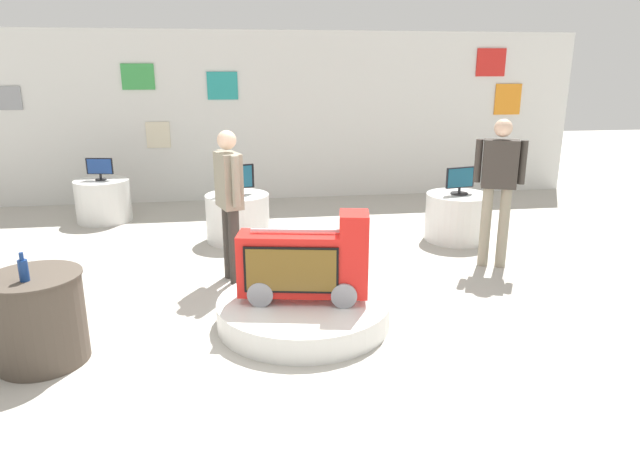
% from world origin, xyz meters
% --- Properties ---
extents(ground_plane, '(30.00, 30.00, 0.00)m').
position_xyz_m(ground_plane, '(0.00, 0.00, 0.00)').
color(ground_plane, '#B2ADA3').
extents(back_wall_display, '(11.49, 0.13, 2.87)m').
position_xyz_m(back_wall_display, '(-0.00, 5.48, 1.44)').
color(back_wall_display, silver).
rests_on(back_wall_display, ground).
extents(main_display_pedestal, '(1.57, 1.57, 0.23)m').
position_xyz_m(main_display_pedestal, '(0.18, 0.29, 0.11)').
color(main_display_pedestal, silver).
rests_on(main_display_pedestal, ground).
extents(novelty_firetruck_tv, '(1.19, 0.55, 0.82)m').
position_xyz_m(novelty_firetruck_tv, '(0.21, 0.27, 0.57)').
color(novelty_firetruck_tv, gray).
rests_on(novelty_firetruck_tv, main_display_pedestal).
extents(display_pedestal_left_rear, '(0.80, 0.80, 0.63)m').
position_xyz_m(display_pedestal_left_rear, '(-2.41, 4.27, 0.32)').
color(display_pedestal_left_rear, silver).
rests_on(display_pedestal_left_rear, ground).
extents(tv_on_left_rear, '(0.39, 0.16, 0.33)m').
position_xyz_m(tv_on_left_rear, '(-2.41, 4.27, 0.82)').
color(tv_on_left_rear, black).
rests_on(tv_on_left_rear, display_pedestal_left_rear).
extents(display_pedestal_center_rear, '(0.85, 0.85, 0.63)m').
position_xyz_m(display_pedestal_center_rear, '(-0.39, 2.97, 0.32)').
color(display_pedestal_center_rear, silver).
rests_on(display_pedestal_center_rear, ground).
extents(tv_on_center_rear, '(0.47, 0.19, 0.40)m').
position_xyz_m(tv_on_center_rear, '(-0.39, 2.96, 0.85)').
color(tv_on_center_rear, black).
rests_on(tv_on_center_rear, display_pedestal_center_rear).
extents(display_pedestal_right_rear, '(0.86, 0.86, 0.63)m').
position_xyz_m(display_pedestal_right_rear, '(2.55, 2.56, 0.32)').
color(display_pedestal_right_rear, silver).
rests_on(display_pedestal_right_rear, ground).
extents(tv_on_right_rear, '(0.41, 0.23, 0.36)m').
position_xyz_m(tv_on_right_rear, '(2.55, 2.55, 0.82)').
color(tv_on_right_rear, black).
rests_on(tv_on_right_rear, display_pedestal_right_rear).
extents(side_table_round, '(0.72, 0.72, 0.73)m').
position_xyz_m(side_table_round, '(-1.95, -0.10, 0.37)').
color(side_table_round, '#4C4238').
rests_on(side_table_round, ground).
extents(bottle_on_side_table, '(0.07, 0.07, 0.22)m').
position_xyz_m(bottle_on_side_table, '(-1.96, -0.21, 0.82)').
color(bottle_on_side_table, navy).
rests_on(bottle_on_side_table, side_table_round).
extents(shopper_browsing_near_truck, '(0.52, 0.33, 1.72)m').
position_xyz_m(shopper_browsing_near_truck, '(2.57, 1.49, 1.01)').
color(shopper_browsing_near_truck, gray).
rests_on(shopper_browsing_near_truck, ground).
extents(shopper_browsing_rear, '(0.31, 0.54, 1.64)m').
position_xyz_m(shopper_browsing_rear, '(-0.46, 1.47, 0.96)').
color(shopper_browsing_rear, '#38332D').
rests_on(shopper_browsing_rear, ground).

